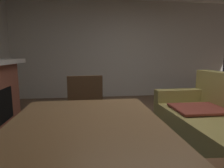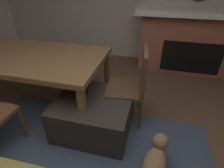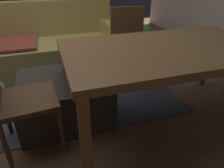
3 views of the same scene
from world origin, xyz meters
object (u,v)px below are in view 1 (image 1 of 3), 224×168
object	(u,v)px
dining_table	(86,153)
small_dog	(135,125)
ottoman_coffee_table	(115,147)
dining_chair_west	(86,110)
tv_remote	(113,134)

from	to	relation	value
dining_table	small_dog	size ratio (longest dim) A/B	3.86
ottoman_coffee_table	dining_table	xyz separation A→B (m)	(0.92, -0.29, 0.46)
dining_table	dining_chair_west	distance (m)	1.32
tv_remote	dining_table	size ratio (longest dim) A/B	0.09
dining_chair_west	small_dog	distance (m)	0.86
dining_table	dining_chair_west	xyz separation A→B (m)	(-1.31, -0.01, -0.15)
dining_chair_west	small_dog	size ratio (longest dim) A/B	1.95
tv_remote	dining_chair_west	size ratio (longest dim) A/B	0.17
ottoman_coffee_table	dining_table	distance (m)	1.07
tv_remote	dining_table	distance (m)	0.83
ottoman_coffee_table	tv_remote	world-z (taller)	tv_remote
small_dog	ottoman_coffee_table	bearing A→B (deg)	-29.35
dining_table	small_dog	world-z (taller)	dining_table
tv_remote	ottoman_coffee_table	bearing A→B (deg)	-162.80
ottoman_coffee_table	small_dog	world-z (taller)	ottoman_coffee_table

